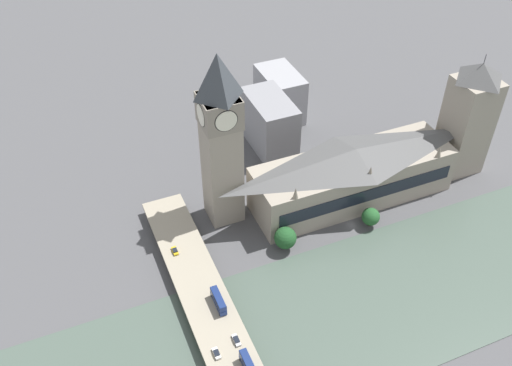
# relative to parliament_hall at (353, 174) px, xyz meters

# --- Properties ---
(ground_plane) EXTENTS (600.00, 600.00, 0.00)m
(ground_plane) POSITION_rel_parliament_hall_xyz_m (-15.56, 8.00, -13.07)
(ground_plane) COLOR #4C4C4F
(river_water) EXTENTS (61.82, 360.00, 0.30)m
(river_water) POSITION_rel_parliament_hall_xyz_m (-52.47, 8.00, -12.92)
(river_water) COLOR #47564C
(river_water) RESTS_ON ground_plane
(parliament_hall) EXTENTS (25.59, 86.88, 26.30)m
(parliament_hall) POSITION_rel_parliament_hall_xyz_m (0.00, 0.00, 0.00)
(parliament_hall) COLOR gray
(parliament_hall) RESTS_ON ground_plane
(clock_tower) EXTENTS (14.68, 14.68, 75.03)m
(clock_tower) POSITION_rel_parliament_hall_xyz_m (11.34, 54.16, 27.08)
(clock_tower) COLOR gray
(clock_tower) RESTS_ON ground_plane
(victoria_tower) EXTENTS (17.14, 17.14, 57.40)m
(victoria_tower) POSITION_rel_parliament_hall_xyz_m (0.06, -56.01, 13.63)
(victoria_tower) COLOR gray
(victoria_tower) RESTS_ON ground_plane
(road_bridge) EXTENTS (155.64, 16.68, 5.16)m
(road_bridge) POSITION_rel_parliament_hall_xyz_m (-52.47, 77.21, -8.87)
(road_bridge) COLOR gray
(road_bridge) RESTS_ON ground_plane
(double_decker_bus_lead) EXTENTS (10.40, 2.60, 4.77)m
(double_decker_bus_lead) POSITION_rel_parliament_hall_xyz_m (-36.15, 73.86, -5.28)
(double_decker_bus_lead) COLOR navy
(double_decker_bus_lead) RESTS_ON road_bridge
(car_northbound_lead) EXTENTS (4.78, 1.83, 1.43)m
(car_northbound_lead) POSITION_rel_parliament_hall_xyz_m (-52.16, 73.52, -7.20)
(car_northbound_lead) COLOR silver
(car_northbound_lead) RESTS_ON road_bridge
(car_southbound_lead) EXTENTS (4.34, 1.88, 1.33)m
(car_southbound_lead) POSITION_rel_parliament_hall_xyz_m (-6.12, 80.62, -7.24)
(car_southbound_lead) COLOR gold
(car_southbound_lead) RESTS_ON road_bridge
(car_southbound_mid) EXTENTS (4.40, 1.92, 1.39)m
(car_southbound_mid) POSITION_rel_parliament_hall_xyz_m (-54.31, 81.23, -7.20)
(car_southbound_mid) COLOR silver
(car_southbound_mid) RESTS_ON road_bridge
(city_block_west) EXTENTS (31.79, 17.50, 25.58)m
(city_block_west) POSITION_rel_parliament_hall_xyz_m (48.97, 16.76, -0.28)
(city_block_west) COLOR gray
(city_block_west) RESTS_ON ground_plane
(city_block_center) EXTENTS (28.16, 17.65, 24.44)m
(city_block_center) POSITION_rel_parliament_hall_xyz_m (70.79, 1.38, -0.85)
(city_block_center) COLOR #939399
(city_block_center) RESTS_ON ground_plane
(tree_embankment_near) EXTENTS (7.45, 7.45, 8.97)m
(tree_embankment_near) POSITION_rel_parliament_hall_xyz_m (-18.59, 1.49, -7.84)
(tree_embankment_near) COLOR brown
(tree_embankment_near) RESTS_ON ground_plane
(tree_embankment_mid) EXTENTS (8.86, 8.86, 10.55)m
(tree_embankment_mid) POSITION_rel_parliament_hall_xyz_m (-16.63, 39.06, -6.96)
(tree_embankment_mid) COLOR brown
(tree_embankment_mid) RESTS_ON ground_plane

